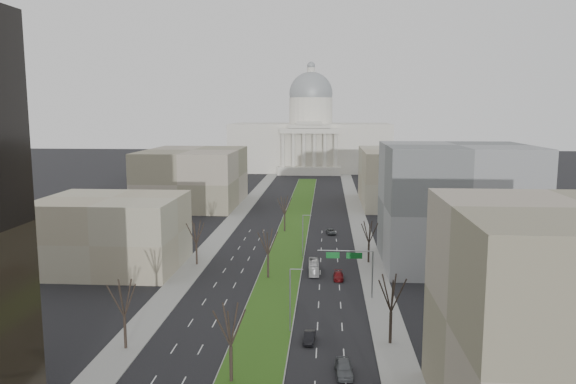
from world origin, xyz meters
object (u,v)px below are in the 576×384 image
at_px(car_grey_near, 344,368).
at_px(car_red, 338,276).
at_px(box_van, 314,267).
at_px(car_black, 309,337).
at_px(car_grey_far, 331,232).

bearing_deg(car_grey_near, car_red, 86.66).
relative_size(car_grey_near, box_van, 0.62).
bearing_deg(car_black, box_van, 93.65).
bearing_deg(box_van, car_red, -41.87).
height_order(car_grey_near, car_black, car_grey_near).
height_order(car_black, car_grey_far, car_black).
xyz_separation_m(car_black, car_grey_far, (3.27, 66.48, -0.05)).
bearing_deg(box_van, car_black, -91.56).
height_order(car_black, box_van, box_van).
bearing_deg(car_red, car_black, -98.98).
xyz_separation_m(car_red, box_van, (-4.61, 3.86, 0.47)).
relative_size(car_black, car_grey_far, 0.91).
height_order(car_grey_near, car_grey_far, car_grey_near).
relative_size(car_grey_near, car_black, 1.22).
height_order(car_black, car_red, car_black).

